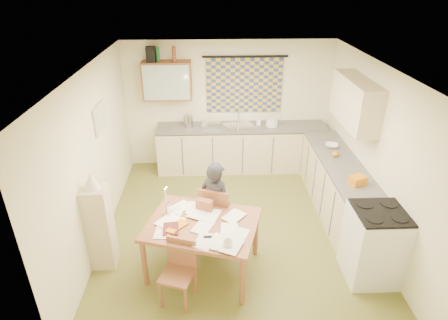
{
  "coord_description": "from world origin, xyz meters",
  "views": [
    {
      "loc": [
        -0.36,
        -4.79,
        3.62
      ],
      "look_at": [
        -0.17,
        0.2,
        1.08
      ],
      "focal_mm": 30.0,
      "sensor_mm": 36.0,
      "label": 1
    }
  ],
  "objects_px": {
    "counter_right": "(341,194)",
    "person": "(216,205)",
    "counter_back": "(241,148)",
    "stove": "(374,244)",
    "dining_table": "(203,246)",
    "chair_far": "(217,224)",
    "shelf_stand": "(100,228)"
  },
  "relations": [
    {
      "from": "counter_right",
      "to": "person",
      "type": "relative_size",
      "value": 2.19
    },
    {
      "from": "counter_back",
      "to": "stove",
      "type": "bearing_deg",
      "value": -64.61
    },
    {
      "from": "dining_table",
      "to": "person",
      "type": "bearing_deg",
      "value": 86.31
    },
    {
      "from": "counter_right",
      "to": "person",
      "type": "height_order",
      "value": "person"
    },
    {
      "from": "counter_right",
      "to": "stove",
      "type": "bearing_deg",
      "value": -90.0
    },
    {
      "from": "chair_far",
      "to": "stove",
      "type": "bearing_deg",
      "value": 177.69
    },
    {
      "from": "counter_right",
      "to": "dining_table",
      "type": "relative_size",
      "value": 1.83
    },
    {
      "from": "dining_table",
      "to": "shelf_stand",
      "type": "height_order",
      "value": "shelf_stand"
    },
    {
      "from": "stove",
      "to": "shelf_stand",
      "type": "bearing_deg",
      "value": 174.31
    },
    {
      "from": "counter_back",
      "to": "dining_table",
      "type": "distance_m",
      "value": 2.95
    },
    {
      "from": "person",
      "to": "shelf_stand",
      "type": "height_order",
      "value": "person"
    },
    {
      "from": "counter_right",
      "to": "shelf_stand",
      "type": "bearing_deg",
      "value": -165.13
    },
    {
      "from": "counter_back",
      "to": "person",
      "type": "relative_size",
      "value": 2.44
    },
    {
      "from": "counter_back",
      "to": "chair_far",
      "type": "xyz_separation_m",
      "value": [
        -0.54,
        -2.29,
        -0.15
      ]
    },
    {
      "from": "chair_far",
      "to": "person",
      "type": "relative_size",
      "value": 0.72
    },
    {
      "from": "counter_right",
      "to": "shelf_stand",
      "type": "relative_size",
      "value": 2.45
    },
    {
      "from": "shelf_stand",
      "to": "person",
      "type": "bearing_deg",
      "value": 13.18
    },
    {
      "from": "counter_right",
      "to": "stove",
      "type": "height_order",
      "value": "stove"
    },
    {
      "from": "shelf_stand",
      "to": "stove",
      "type": "bearing_deg",
      "value": -5.69
    },
    {
      "from": "counter_back",
      "to": "dining_table",
      "type": "bearing_deg",
      "value": -104.48
    },
    {
      "from": "counter_right",
      "to": "counter_back",
      "type": "bearing_deg",
      "value": 129.4
    },
    {
      "from": "stove",
      "to": "dining_table",
      "type": "bearing_deg",
      "value": 174.64
    },
    {
      "from": "stove",
      "to": "counter_back",
      "type": "bearing_deg",
      "value": 115.39
    },
    {
      "from": "stove",
      "to": "dining_table",
      "type": "xyz_separation_m",
      "value": [
        -2.19,
        0.21,
        -0.12
      ]
    },
    {
      "from": "counter_back",
      "to": "shelf_stand",
      "type": "bearing_deg",
      "value": -127.61
    },
    {
      "from": "counter_back",
      "to": "person",
      "type": "distance_m",
      "value": 2.42
    },
    {
      "from": "shelf_stand",
      "to": "dining_table",
      "type": "bearing_deg",
      "value": -6.23
    },
    {
      "from": "counter_right",
      "to": "chair_far",
      "type": "bearing_deg",
      "value": -165.45
    },
    {
      "from": "dining_table",
      "to": "person",
      "type": "relative_size",
      "value": 1.19
    },
    {
      "from": "dining_table",
      "to": "chair_far",
      "type": "bearing_deg",
      "value": 87.05
    },
    {
      "from": "counter_right",
      "to": "dining_table",
      "type": "distance_m",
      "value": 2.45
    },
    {
      "from": "person",
      "to": "stove",
      "type": "bearing_deg",
      "value": -163.61
    }
  ]
}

